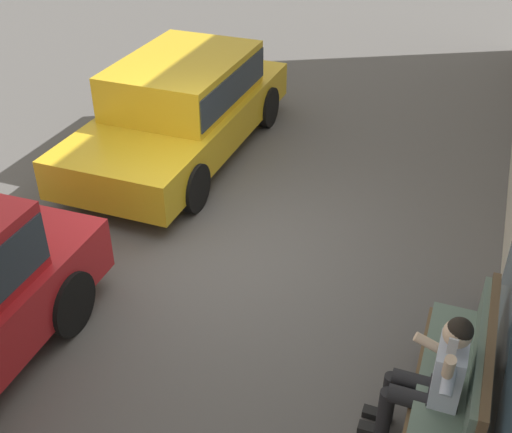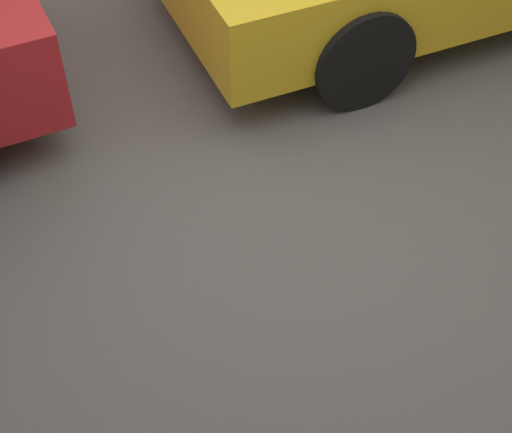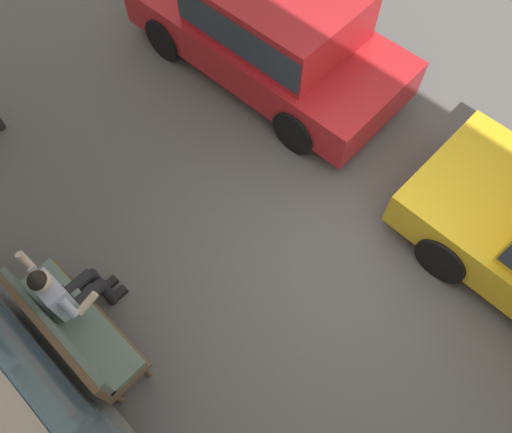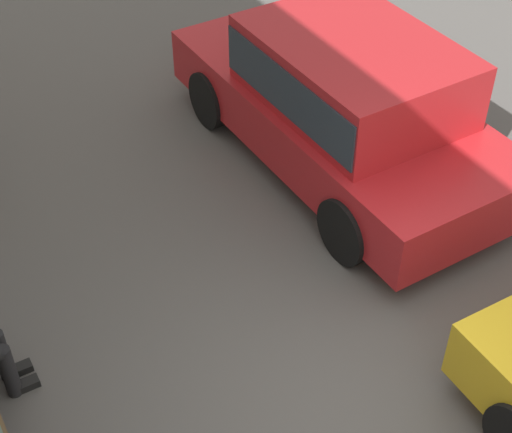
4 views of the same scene
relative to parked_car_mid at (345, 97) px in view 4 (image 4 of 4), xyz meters
The scene contains 2 objects.
ground_plane 3.55m from the parked_car_mid, 150.89° to the left, with size 60.00×60.00×0.00m, color #565451.
parked_car_mid is the anchor object (origin of this frame).
Camera 4 is at (-2.51, 2.60, 5.25)m, focal length 55.00 mm.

